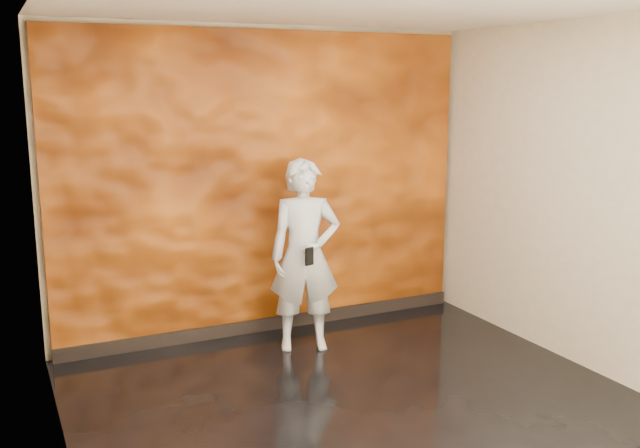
% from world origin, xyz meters
% --- Properties ---
extents(room, '(4.02, 4.02, 2.81)m').
position_xyz_m(room, '(0.00, 0.00, 1.40)').
color(room, black).
rests_on(room, ground).
extents(feature_wall, '(3.90, 0.06, 2.75)m').
position_xyz_m(feature_wall, '(0.00, 1.96, 1.38)').
color(feature_wall, orange).
rests_on(feature_wall, ground).
extents(baseboard, '(3.90, 0.04, 0.12)m').
position_xyz_m(baseboard, '(0.00, 1.92, 0.06)').
color(baseboard, black).
rests_on(baseboard, ground).
extents(man, '(0.70, 0.56, 1.66)m').
position_xyz_m(man, '(0.10, 1.37, 0.83)').
color(man, '#979BA6').
rests_on(man, ground).
extents(phone, '(0.08, 0.04, 0.15)m').
position_xyz_m(phone, '(0.04, 1.12, 0.89)').
color(phone, black).
rests_on(phone, man).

